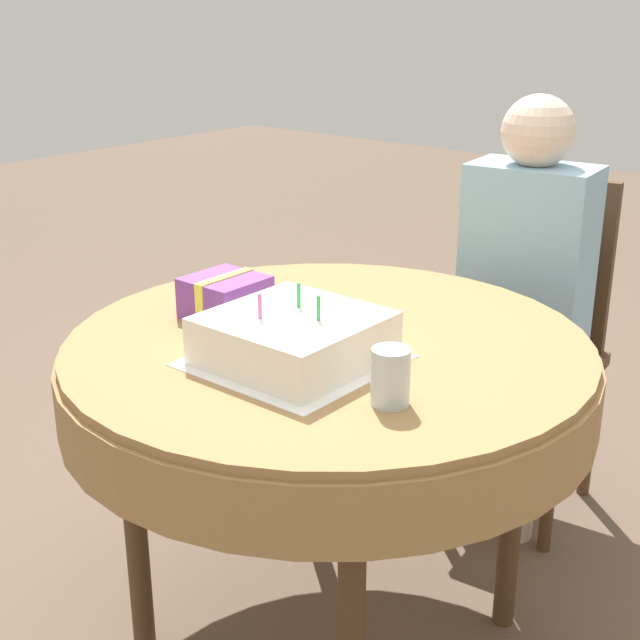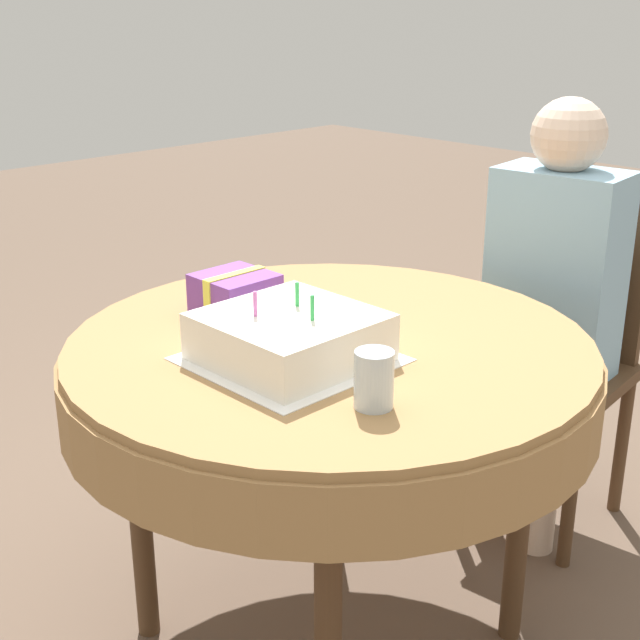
# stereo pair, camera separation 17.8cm
# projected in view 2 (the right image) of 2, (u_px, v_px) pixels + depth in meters

# --- Properties ---
(ground_plane) EXTENTS (12.00, 12.00, 0.00)m
(ground_plane) POSITION_uv_depth(u_px,v_px,m) (329.00, 632.00, 2.10)
(ground_plane) COLOR brown
(dining_table) EXTENTS (1.11, 1.11, 0.74)m
(dining_table) POSITION_uv_depth(u_px,v_px,m) (330.00, 378.00, 1.87)
(dining_table) COLOR #9E7547
(dining_table) RESTS_ON ground_plane
(chair) EXTENTS (0.44, 0.44, 0.94)m
(chair) POSITION_uv_depth(u_px,v_px,m) (560.00, 345.00, 2.45)
(chair) COLOR #4C331E
(chair) RESTS_ON ground_plane
(person) EXTENTS (0.35, 0.31, 1.18)m
(person) POSITION_uv_depth(u_px,v_px,m) (551.00, 285.00, 2.31)
(person) COLOR beige
(person) RESTS_ON ground_plane
(napkin) EXTENTS (0.35, 0.35, 0.00)m
(napkin) POSITION_uv_depth(u_px,v_px,m) (290.00, 359.00, 1.74)
(napkin) COLOR white
(napkin) RESTS_ON dining_table
(birthday_cake) EXTENTS (0.30, 0.30, 0.14)m
(birthday_cake) POSITION_uv_depth(u_px,v_px,m) (290.00, 337.00, 1.72)
(birthday_cake) COLOR white
(birthday_cake) RESTS_ON dining_table
(drinking_glass) EXTENTS (0.07, 0.07, 0.10)m
(drinking_glass) POSITION_uv_depth(u_px,v_px,m) (374.00, 379.00, 1.52)
(drinking_glass) COLOR silver
(drinking_glass) RESTS_ON dining_table
(gift_box) EXTENTS (0.15, 0.16, 0.10)m
(gift_box) POSITION_uv_depth(u_px,v_px,m) (235.00, 294.00, 1.97)
(gift_box) COLOR #753D99
(gift_box) RESTS_ON dining_table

